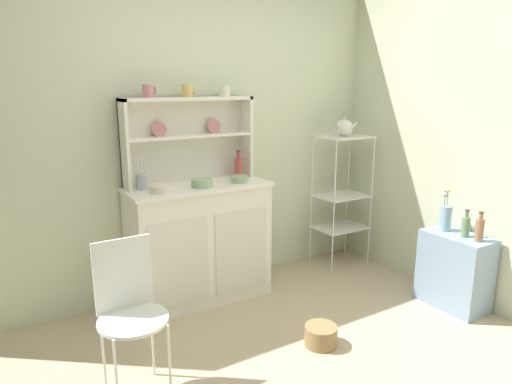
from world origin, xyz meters
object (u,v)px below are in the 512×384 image
object	(u,v)px
bakers_rack	(342,186)
hutch_cabinet	(200,242)
wire_chair	(129,304)
utensil_jar	(142,181)
porcelain_teapot	(344,128)
bowl_mixing_large	(161,189)
hutch_shelf_unit	(187,132)
oil_bottle	(466,226)
vinegar_bottle	(479,229)
floor_basket	(321,335)
side_shelf_blue	(454,271)
cup_rose_0	(148,91)
flower_vase	(445,217)
jam_bottle	(239,167)

from	to	relation	value
bakers_rack	hutch_cabinet	bearing A→B (deg)	179.02
wire_chair	utensil_jar	size ratio (longest dim) A/B	3.42
porcelain_teapot	bowl_mixing_large	bearing A→B (deg)	-178.32
hutch_shelf_unit	utensil_jar	size ratio (longest dim) A/B	3.97
oil_bottle	vinegar_bottle	distance (m)	0.11
vinegar_bottle	floor_basket	bearing A→B (deg)	168.04
side_shelf_blue	cup_rose_0	bearing A→B (deg)	146.71
wire_chair	bowl_mixing_large	bearing A→B (deg)	41.03
wire_chair	floor_basket	distance (m)	1.24
hutch_cabinet	porcelain_teapot	distance (m)	1.59
wire_chair	vinegar_bottle	xyz separation A→B (m)	(2.32, -0.43, 0.13)
side_shelf_blue	cup_rose_0	size ratio (longest dim) A/B	6.11
utensil_jar	flower_vase	xyz separation A→B (m)	(1.95, -1.05, -0.29)
floor_basket	utensil_jar	size ratio (longest dim) A/B	0.84
bakers_rack	bowl_mixing_large	xyz separation A→B (m)	(-1.69, -0.05, 0.20)
bowl_mixing_large	wire_chair	bearing A→B (deg)	-121.58
oil_bottle	cup_rose_0	bearing A→B (deg)	145.69
hutch_shelf_unit	vinegar_bottle	bearing A→B (deg)	-42.14
hutch_shelf_unit	side_shelf_blue	xyz separation A→B (m)	(1.56, -1.25, -0.99)
wire_chair	floor_basket	world-z (taller)	wire_chair
bakers_rack	oil_bottle	size ratio (longest dim) A/B	5.83
bowl_mixing_large	jam_bottle	world-z (taller)	jam_bottle
side_shelf_blue	cup_rose_0	xyz separation A→B (m)	(-1.85, 1.21, 1.30)
jam_bottle	oil_bottle	xyz separation A→B (m)	(1.16, -1.23, -0.35)
bakers_rack	cup_rose_0	xyz separation A→B (m)	(-1.68, 0.15, 0.84)
side_shelf_blue	vinegar_bottle	size ratio (longest dim) A/B	2.63
jam_bottle	vinegar_bottle	xyz separation A→B (m)	(1.16, -1.33, -0.34)
hutch_cabinet	cup_rose_0	world-z (taller)	cup_rose_0
bowl_mixing_large	vinegar_bottle	world-z (taller)	bowl_mixing_large
hutch_shelf_unit	bakers_rack	bearing A→B (deg)	-7.68
cup_rose_0	bowl_mixing_large	world-z (taller)	cup_rose_0
floor_basket	bowl_mixing_large	xyz separation A→B (m)	(-0.69, 0.92, 0.86)
floor_basket	wire_chair	bearing A→B (deg)	171.12
hutch_shelf_unit	bowl_mixing_large	size ratio (longest dim) A/B	6.50
bakers_rack	wire_chair	size ratio (longest dim) A/B	1.39
cup_rose_0	oil_bottle	distance (m)	2.43
hutch_cabinet	flower_vase	distance (m)	1.85
utensil_jar	bakers_rack	bearing A→B (deg)	-3.25
bowl_mixing_large	flower_vase	bearing A→B (deg)	-25.72
hutch_cabinet	cup_rose_0	xyz separation A→B (m)	(-0.29, 0.12, 1.11)
cup_rose_0	porcelain_teapot	bearing A→B (deg)	-4.98
hutch_cabinet	oil_bottle	xyz separation A→B (m)	(1.56, -1.14, 0.18)
bowl_mixing_large	flower_vase	distance (m)	2.09
cup_rose_0	vinegar_bottle	xyz separation A→B (m)	(1.85, -1.37, -0.93)
bowl_mixing_large	porcelain_teapot	size ratio (longest dim) A/B	0.65
side_shelf_blue	vinegar_bottle	xyz separation A→B (m)	(0.00, -0.15, 0.37)
hutch_shelf_unit	utensil_jar	xyz separation A→B (m)	(-0.39, -0.09, -0.31)
wire_chair	jam_bottle	world-z (taller)	jam_bottle
bowl_mixing_large	utensil_jar	distance (m)	0.17
bowl_mixing_large	hutch_cabinet	bearing A→B (deg)	13.34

